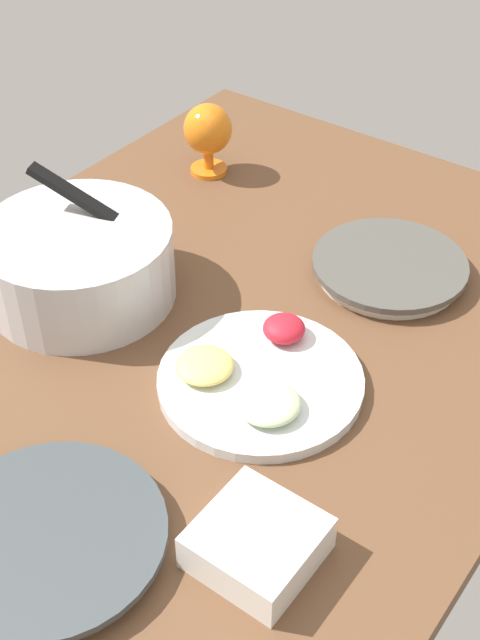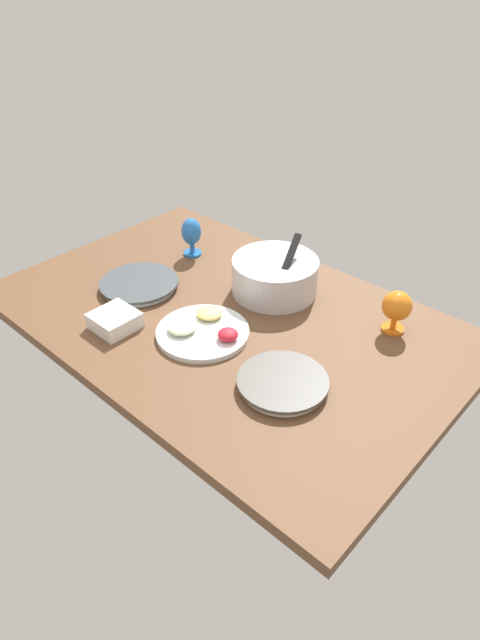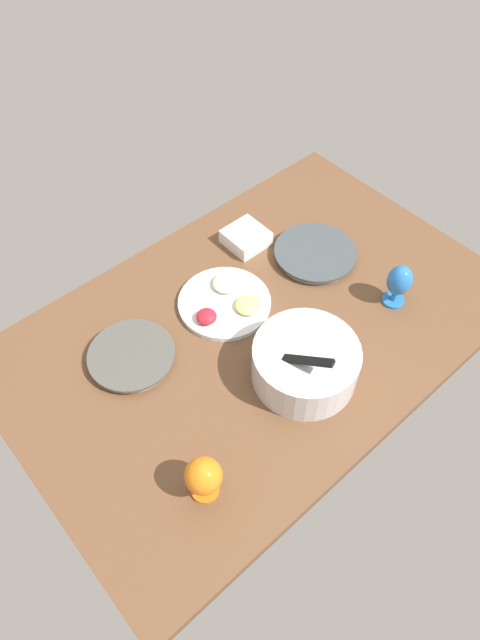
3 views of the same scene
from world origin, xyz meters
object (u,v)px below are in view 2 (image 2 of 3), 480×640
object	(u,v)px
mixing_bowl	(275,275)
hurricane_glass_orange	(397,307)
dinner_plate_left	(139,284)
square_bowl_white	(115,320)
hurricane_glass_blue	(191,233)
fruit_platter	(203,330)
dinner_plate_right	(283,383)

from	to	relation	value
mixing_bowl	hurricane_glass_orange	world-z (taller)	mixing_bowl
dinner_plate_left	square_bowl_white	world-z (taller)	square_bowl_white
hurricane_glass_blue	hurricane_glass_orange	xyz separation A→B (cm)	(87.33, 8.72, -0.49)
dinner_plate_left	fruit_platter	world-z (taller)	fruit_platter
hurricane_glass_orange	square_bowl_white	bearing A→B (deg)	-138.31
dinner_plate_left	mixing_bowl	world-z (taller)	mixing_bowl
dinner_plate_left	hurricane_glass_orange	size ratio (longest dim) A/B	1.99
dinner_plate_left	hurricane_glass_blue	bearing A→B (deg)	98.49
hurricane_glass_orange	mixing_bowl	bearing A→B (deg)	-169.80
mixing_bowl	square_bowl_white	bearing A→B (deg)	-114.70
dinner_plate_right	hurricane_glass_orange	size ratio (longest dim) A/B	1.83
dinner_plate_right	hurricane_glass_blue	bearing A→B (deg)	154.14
dinner_plate_left	hurricane_glass_orange	bearing A→B (deg)	25.90
dinner_plate_right	mixing_bowl	size ratio (longest dim) A/B	0.85
dinner_plate_left	hurricane_glass_orange	distance (cm)	92.17
hurricane_glass_blue	dinner_plate_left	bearing A→B (deg)	-81.51
dinner_plate_right	fruit_platter	xyz separation A→B (cm)	(-35.44, 2.39, -0.10)
dinner_plate_left	fruit_platter	size ratio (longest dim) A/B	0.95
mixing_bowl	hurricane_glass_blue	world-z (taller)	mixing_bowl
square_bowl_white	mixing_bowl	bearing A→B (deg)	65.30
dinner_plate_left	dinner_plate_right	size ratio (longest dim) A/B	1.09
mixing_bowl	square_bowl_white	xyz separation A→B (cm)	(-24.53, -53.32, -3.96)
dinner_plate_right	square_bowl_white	bearing A→B (deg)	-166.15
dinner_plate_left	fruit_platter	bearing A→B (deg)	-6.11
fruit_platter	square_bowl_white	world-z (taller)	square_bowl_white
hurricane_glass_orange	fruit_platter	bearing A→B (deg)	-135.29
mixing_bowl	fruit_platter	size ratio (longest dim) A/B	1.02
mixing_bowl	hurricane_glass_blue	xyz separation A→B (cm)	(-43.03, -0.75, 2.45)
dinner_plate_right	hurricane_glass_blue	world-z (taller)	hurricane_glass_blue
hurricane_glass_orange	square_bowl_white	world-z (taller)	hurricane_glass_orange
mixing_bowl	hurricane_glass_orange	xyz separation A→B (cm)	(44.30, 7.97, 1.96)
dinner_plate_left	fruit_platter	distance (cm)	38.21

